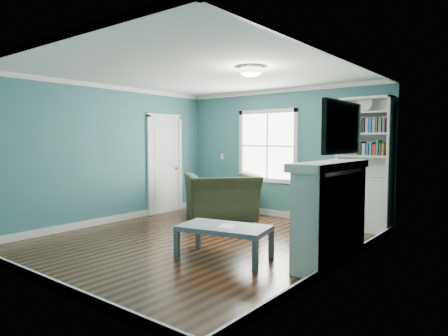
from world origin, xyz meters
The scene contains 13 objects.
floor centered at (0.00, 0.00, 0.00)m, with size 5.00×5.00×0.00m, color black.
room_walls centered at (0.00, 0.00, 1.58)m, with size 5.00×5.00×5.00m.
trim centered at (0.00, 0.00, 1.24)m, with size 4.50×5.00×2.60m.
window centered at (-0.30, 2.49, 1.45)m, with size 1.40×0.06×1.50m.
bookshelf centered at (1.77, 2.30, 0.92)m, with size 0.90×0.35×2.31m.
fireplace centered at (2.08, 0.20, 0.64)m, with size 0.44×1.58×1.30m.
tv centered at (2.20, 0.20, 1.72)m, with size 0.06×1.10×0.65m, color black.
door centered at (-2.22, 1.40, 1.07)m, with size 0.12×0.98×2.17m.
ceiling_fixture centered at (0.90, 0.10, 2.55)m, with size 0.38×0.38×0.15m.
light_switch centered at (-1.50, 2.48, 1.20)m, with size 0.08×0.01×0.12m, color white.
recliner centered at (-0.81, 1.60, 0.60)m, with size 1.38×0.89×1.20m, color #242E1D.
coffee_table centered at (0.86, -0.46, 0.38)m, with size 1.30×0.88×0.43m.
paper_sheet centered at (0.92, -0.46, 0.43)m, with size 0.20×0.26×0.00m, color white.
Camera 1 is at (4.09, -4.59, 1.57)m, focal length 32.00 mm.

